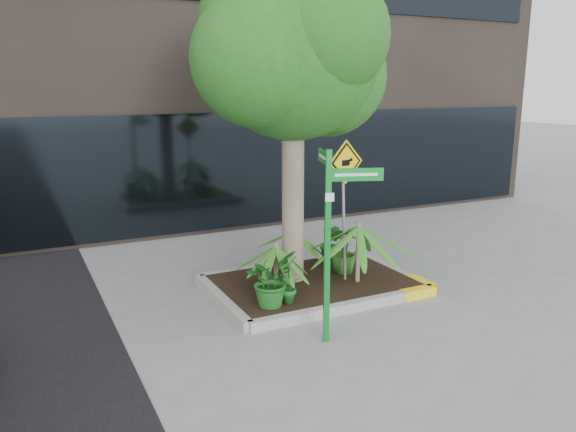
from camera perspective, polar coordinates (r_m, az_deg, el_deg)
name	(u,v)px	position (r m, az deg, el deg)	size (l,w,h in m)	color
ground	(311,296)	(9.04, 2.33, -8.16)	(80.00, 80.00, 0.00)	gray
planter	(315,283)	(9.33, 2.78, -6.81)	(3.35, 2.36, 0.15)	#9E9E99
tree	(293,53)	(8.87, 0.46, 16.22)	(3.43, 3.04, 5.15)	gray
palm_front	(359,226)	(9.06, 7.21, -1.01)	(1.13, 1.13, 1.25)	gray
palm_left	(276,246)	(8.70, -1.25, -3.04)	(0.85, 0.85, 0.95)	gray
palm_back	(295,232)	(9.85, 0.67, -1.60)	(0.76, 0.76, 0.84)	gray
shrub_a	(270,280)	(8.15, -1.83, -6.49)	(0.71, 0.71, 0.79)	#1A5B1A
shrub_b	(344,250)	(9.62, 5.70, -3.47)	(0.44, 0.44, 0.79)	#2F6C20
shrub_c	(289,279)	(8.26, 0.06, -6.38)	(0.39, 0.39, 0.74)	#216D27
shrub_d	(331,244)	(10.09, 4.38, -2.82)	(0.40, 0.40, 0.73)	#1B5E1D
street_sign_post	(331,225)	(7.09, 4.36, -0.94)	(0.71, 0.90, 2.52)	#0B7923
cattle_sign	(345,186)	(9.03, 5.80, 3.02)	(0.70, 0.19, 2.30)	slate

